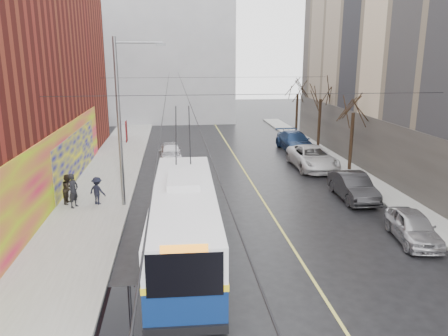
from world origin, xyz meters
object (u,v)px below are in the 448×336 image
object	(u,v)px
tree_near	(354,102)
parked_car_a	(413,227)
pedestrian_c	(97,191)
parked_car_d	(295,141)
streetlight_pole	(122,119)
parked_car_c	(312,158)
parked_car_b	(353,187)
following_car	(171,152)
trolleybus	(184,220)
tree_far	(298,86)
tree_mid	(321,90)
pedestrian_a	(73,191)
pedestrian_b	(68,189)

from	to	relation	value
tree_near	parked_car_a	size ratio (longest dim) A/B	1.62
tree_near	pedestrian_c	size ratio (longest dim) A/B	4.17
parked_car_d	streetlight_pole	bearing A→B (deg)	-137.44
parked_car_c	tree_near	bearing A→B (deg)	-23.85
parked_car_a	parked_car_b	size ratio (longest dim) A/B	0.86
following_car	trolleybus	bearing A→B (deg)	-90.34
tree_far	parked_car_d	size ratio (longest dim) A/B	1.17
trolleybus	following_car	world-z (taller)	trolleybus
following_car	pedestrian_c	size ratio (longest dim) A/B	2.79
tree_near	following_car	distance (m)	14.27
parked_car_b	following_car	world-z (taller)	parked_car_b
following_car	parked_car_b	bearing A→B (deg)	-48.45
parked_car_c	trolleybus	bearing A→B (deg)	-125.97
tree_far	trolleybus	bearing A→B (deg)	-114.80
streetlight_pole	tree_mid	bearing A→B (deg)	40.65
pedestrian_a	parked_car_c	bearing A→B (deg)	-42.49
parked_car_c	pedestrian_a	size ratio (longest dim) A/B	3.16
parked_car_d	parked_car_c	bearing A→B (deg)	-96.68
tree_far	parked_car_c	distance (m)	13.84
streetlight_pole	tree_near	distance (m)	16.28
tree_near	tree_far	xyz separation A→B (m)	(0.00, 14.00, 0.17)
parked_car_b	tree_mid	bearing A→B (deg)	81.34
tree_near	pedestrian_a	size ratio (longest dim) A/B	3.44
parked_car_a	pedestrian_a	distance (m)	16.98
pedestrian_c	parked_car_a	bearing A→B (deg)	-173.94
parked_car_b	pedestrian_b	size ratio (longest dim) A/B	2.79
tree_mid	following_car	xyz separation A→B (m)	(-12.77, -2.27, -4.52)
pedestrian_b	pedestrian_c	bearing A→B (deg)	-93.98
streetlight_pole	pedestrian_a	distance (m)	4.67
streetlight_pole	parked_car_b	distance (m)	13.47
tree_far	parked_car_b	world-z (taller)	tree_far
tree_far	parked_car_a	world-z (taller)	tree_far
streetlight_pole	tree_near	xyz separation A→B (m)	(15.14, 6.00, 0.13)
pedestrian_b	parked_car_a	bearing A→B (deg)	-104.33
following_car	parked_car_c	bearing A→B (deg)	-21.89
trolleybus	pedestrian_a	xyz separation A→B (m)	(-5.75, 6.17, -0.46)
tree_near	streetlight_pole	bearing A→B (deg)	-158.38
streetlight_pole	parked_car_d	world-z (taller)	streetlight_pole
parked_car_c	streetlight_pole	bearing A→B (deg)	-150.83
tree_mid	parked_car_d	bearing A→B (deg)	170.65
following_car	tree_mid	bearing A→B (deg)	7.63
tree_far	parked_car_d	bearing A→B (deg)	-106.69
tree_near	tree_far	bearing A→B (deg)	90.00
streetlight_pole	pedestrian_b	xyz separation A→B (m)	(-3.19, 0.59, -3.87)
trolleybus	parked_car_b	xyz separation A→B (m)	(9.84, 6.17, -0.79)
streetlight_pole	parked_car_c	size ratio (longest dim) A/B	1.53
tree_mid	trolleybus	distance (m)	23.08
tree_near	parked_car_a	bearing A→B (deg)	-99.41
parked_car_c	following_car	world-z (taller)	parked_car_c
tree_far	following_car	xyz separation A→B (m)	(-12.77, -9.27, -4.41)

